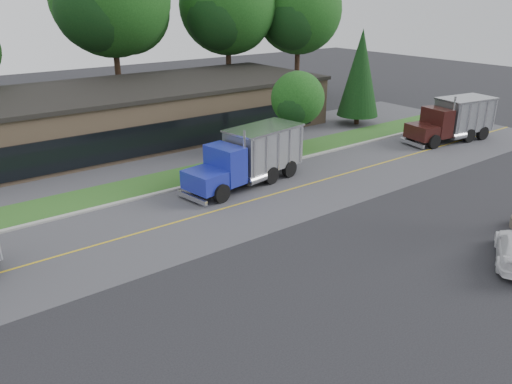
% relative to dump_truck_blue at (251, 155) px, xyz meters
% --- Properties ---
extents(ground, '(140.00, 140.00, 0.00)m').
position_rel_dump_truck_blue_xyz_m(ground, '(-3.17, -11.54, -1.81)').
color(ground, '#2B2B2F').
rests_on(ground, ground).
extents(road, '(60.00, 8.00, 0.02)m').
position_rel_dump_truck_blue_xyz_m(road, '(-3.17, -2.54, -1.81)').
color(road, '#58585D').
rests_on(road, ground).
extents(center_line, '(60.00, 0.12, 0.01)m').
position_rel_dump_truck_blue_xyz_m(center_line, '(-3.17, -2.54, -1.81)').
color(center_line, gold).
rests_on(center_line, ground).
extents(curb, '(60.00, 0.30, 0.12)m').
position_rel_dump_truck_blue_xyz_m(curb, '(-3.17, 1.66, -1.81)').
color(curb, '#9E9E99').
rests_on(curb, ground).
extents(grass_verge, '(60.00, 3.40, 0.03)m').
position_rel_dump_truck_blue_xyz_m(grass_verge, '(-3.17, 3.46, -1.81)').
color(grass_verge, '#286422').
rests_on(grass_verge, ground).
extents(far_parking, '(60.00, 7.00, 0.02)m').
position_rel_dump_truck_blue_xyz_m(far_parking, '(-3.17, 8.46, -1.81)').
color(far_parking, '#58585D').
rests_on(far_parking, ground).
extents(strip_mall, '(32.00, 12.00, 4.00)m').
position_rel_dump_truck_blue_xyz_m(strip_mall, '(-1.17, 14.46, 0.19)').
color(strip_mall, '#8E7257').
rests_on(strip_mall, ground).
extents(tree_far_c, '(11.50, 10.82, 16.40)m').
position_rel_dump_truck_blue_xyz_m(tree_far_c, '(1.01, 22.60, 8.66)').
color(tree_far_c, '#382619').
rests_on(tree_far_c, ground).
extents(tree_far_d, '(10.54, 9.92, 15.03)m').
position_rel_dump_truck_blue_xyz_m(tree_far_d, '(12.99, 21.59, 7.79)').
color(tree_far_d, '#382619').
rests_on(tree_far_d, ground).
extents(tree_far_e, '(9.98, 9.39, 14.24)m').
position_rel_dump_truck_blue_xyz_m(tree_far_e, '(20.98, 19.58, 7.28)').
color(tree_far_e, '#382619').
rests_on(tree_far_e, ground).
extents(evergreen_right, '(3.71, 3.71, 8.44)m').
position_rel_dump_truck_blue_xyz_m(evergreen_right, '(16.83, 6.46, 2.83)').
color(evergreen_right, '#382619').
rests_on(evergreen_right, ground).
extents(tree_verge, '(4.20, 3.95, 5.99)m').
position_rel_dump_truck_blue_xyz_m(tree_verge, '(6.90, 3.51, 2.00)').
color(tree_verge, '#382619').
rests_on(tree_verge, ground).
extents(dump_truck_blue, '(8.67, 3.86, 3.36)m').
position_rel_dump_truck_blue_xyz_m(dump_truck_blue, '(0.00, 0.00, 0.00)').
color(dump_truck_blue, black).
rests_on(dump_truck_blue, ground).
extents(dump_truck_maroon, '(7.94, 3.74, 3.36)m').
position_rel_dump_truck_blue_xyz_m(dump_truck_maroon, '(19.04, -1.94, -0.00)').
color(dump_truck_maroon, black).
rests_on(dump_truck_maroon, ground).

